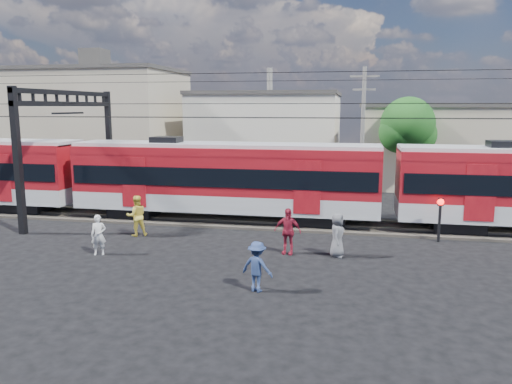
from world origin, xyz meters
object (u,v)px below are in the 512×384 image
commuter_train (229,177)px  pedestrian_c (257,267)px  crossing_signal (440,212)px  pedestrian_a (99,235)px

commuter_train → pedestrian_c: 10.45m
crossing_signal → pedestrian_a: bearing=-161.2°
commuter_train → pedestrian_a: 8.06m
crossing_signal → pedestrian_c: bearing=-132.1°
pedestrian_c → crossing_signal: (6.89, 7.61, 0.56)m
pedestrian_a → pedestrian_c: (7.22, -2.80, 0.01)m
commuter_train → pedestrian_c: commuter_train is taller
pedestrian_a → crossing_signal: size_ratio=0.82×
pedestrian_a → pedestrian_c: 7.74m
pedestrian_a → crossing_signal: 14.91m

